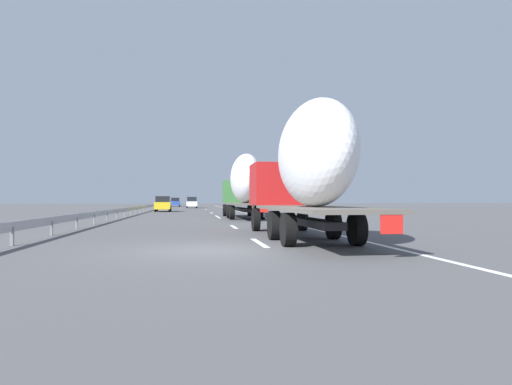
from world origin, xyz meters
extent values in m
plane|color=#4C4C4F|center=(40.00, 0.00, 0.00)|extent=(260.00, 260.00, 0.00)
cube|color=white|center=(2.00, -1.80, 0.00)|extent=(3.20, 0.20, 0.01)
cube|color=white|center=(11.06, -1.80, 0.00)|extent=(3.20, 0.20, 0.01)
cube|color=white|center=(23.90, -1.80, 0.00)|extent=(3.20, 0.20, 0.01)
cube|color=white|center=(27.23, -1.80, 0.00)|extent=(3.20, 0.20, 0.01)
cube|color=white|center=(37.25, -1.80, 0.00)|extent=(3.20, 0.20, 0.01)
cube|color=white|center=(56.10, -1.80, 0.00)|extent=(3.20, 0.20, 0.01)
cube|color=white|center=(45.00, -5.50, 0.00)|extent=(110.00, 0.20, 0.01)
cube|color=#387038|center=(27.01, -3.60, 2.15)|extent=(2.40, 2.50, 1.90)
cube|color=black|center=(28.11, -3.60, 2.65)|extent=(0.08, 2.12, 0.80)
cube|color=#262628|center=(24.08, -3.60, 0.67)|extent=(10.79, 0.70, 0.24)
cube|color=#59544C|center=(21.15, -3.60, 1.14)|extent=(9.33, 2.50, 0.12)
ellipsoid|color=white|center=(20.83, -3.60, 3.03)|extent=(7.19, 2.20, 3.66)
cube|color=red|center=(16.51, -4.29, 0.90)|extent=(0.04, 0.56, 0.56)
cylinder|color=black|center=(27.01, -2.50, 0.52)|extent=(1.04, 0.30, 1.04)
cylinder|color=black|center=(27.01, -4.70, 0.52)|extent=(1.04, 0.30, 1.04)
cylinder|color=black|center=(22.35, -2.50, 0.52)|extent=(1.04, 0.35, 1.04)
cylinder|color=black|center=(22.35, -4.70, 0.52)|extent=(1.04, 0.35, 1.04)
cylinder|color=black|center=(19.95, -2.50, 0.52)|extent=(1.04, 0.35, 1.04)
cylinder|color=black|center=(19.95, -4.70, 0.52)|extent=(1.04, 0.35, 1.04)
cube|color=#B21919|center=(7.71, -3.60, 2.15)|extent=(2.40, 2.50, 1.90)
cube|color=black|center=(8.81, -3.60, 2.65)|extent=(0.08, 2.12, 0.80)
cube|color=#262628|center=(4.78, -3.60, 0.67)|extent=(10.75, 0.70, 0.24)
cube|color=#59544C|center=(1.86, -3.60, 1.14)|extent=(9.29, 2.50, 0.12)
ellipsoid|color=white|center=(1.57, -3.60, 2.96)|extent=(5.98, 2.20, 3.52)
cube|color=red|center=(-2.75, -4.29, 0.90)|extent=(0.04, 0.56, 0.56)
cylinder|color=black|center=(7.71, -2.50, 0.52)|extent=(1.04, 0.30, 1.04)
cylinder|color=black|center=(7.71, -4.70, 0.52)|extent=(1.04, 0.30, 1.04)
cylinder|color=black|center=(3.06, -2.50, 0.52)|extent=(1.04, 0.35, 1.04)
cylinder|color=black|center=(3.06, -4.70, 0.52)|extent=(1.04, 0.35, 1.04)
cylinder|color=black|center=(0.66, -2.50, 0.52)|extent=(1.04, 0.35, 1.04)
cylinder|color=black|center=(0.66, -4.70, 0.52)|extent=(1.04, 0.35, 1.04)
cube|color=#28479E|center=(85.46, 3.66, 0.74)|extent=(4.29, 1.89, 0.84)
cube|color=black|center=(85.14, 3.66, 1.52)|extent=(2.36, 1.67, 0.72)
cylinder|color=black|center=(86.79, 4.51, 0.32)|extent=(0.64, 0.22, 0.64)
cylinder|color=black|center=(86.79, 2.81, 0.32)|extent=(0.64, 0.22, 0.64)
cylinder|color=black|center=(84.14, 4.51, 0.32)|extent=(0.64, 0.22, 0.64)
cylinder|color=black|center=(84.14, 2.81, 0.32)|extent=(0.64, 0.22, 0.64)
cube|color=gold|center=(43.39, 3.77, 0.74)|extent=(4.77, 1.83, 0.84)
cube|color=black|center=(43.03, 3.77, 1.52)|extent=(2.62, 1.61, 0.71)
cylinder|color=black|center=(44.87, 4.59, 0.32)|extent=(0.64, 0.22, 0.64)
cylinder|color=black|center=(44.87, 2.95, 0.32)|extent=(0.64, 0.22, 0.64)
cylinder|color=black|center=(41.91, 4.59, 0.32)|extent=(0.64, 0.22, 0.64)
cylinder|color=black|center=(41.91, 2.95, 0.32)|extent=(0.64, 0.22, 0.64)
cube|color=white|center=(68.22, 0.25, 0.74)|extent=(4.20, 1.86, 0.84)
cube|color=black|center=(67.90, 0.25, 1.55)|extent=(2.31, 1.64, 0.78)
cylinder|color=black|center=(69.52, 1.08, 0.32)|extent=(0.64, 0.22, 0.64)
cylinder|color=black|center=(69.52, -0.58, 0.32)|extent=(0.64, 0.22, 0.64)
cylinder|color=black|center=(66.91, 1.08, 0.32)|extent=(0.64, 0.22, 0.64)
cylinder|color=black|center=(66.91, -0.58, 0.32)|extent=(0.64, 0.22, 0.64)
cylinder|color=gray|center=(42.66, -6.70, 1.18)|extent=(0.10, 0.10, 2.36)
cube|color=#2D569E|center=(42.66, -6.70, 2.71)|extent=(0.06, 0.90, 0.70)
cylinder|color=#472D19|center=(69.71, -12.00, 0.67)|extent=(0.34, 0.34, 1.35)
cone|color=#286B2D|center=(69.71, -12.00, 3.63)|extent=(3.43, 3.43, 4.57)
cylinder|color=#472D19|center=(71.25, -10.14, 0.92)|extent=(0.30, 0.30, 1.84)
cone|color=#286B2D|center=(71.25, -10.14, 4.75)|extent=(3.88, 3.88, 5.81)
cylinder|color=#472D19|center=(60.72, -9.62, 0.88)|extent=(0.29, 0.29, 1.77)
cone|color=#286B2D|center=(60.72, -9.62, 4.53)|extent=(3.81, 3.81, 5.53)
cube|color=#9EA0A5|center=(43.00, 6.00, 0.60)|extent=(94.00, 0.06, 0.32)
cube|color=slate|center=(2.13, 6.00, 0.30)|extent=(0.10, 0.10, 0.60)
cube|color=slate|center=(6.22, 6.00, 0.30)|extent=(0.10, 0.10, 0.60)
cube|color=slate|center=(10.30, 6.00, 0.30)|extent=(0.10, 0.10, 0.60)
cube|color=slate|center=(14.39, 6.00, 0.30)|extent=(0.10, 0.10, 0.60)
cube|color=slate|center=(18.48, 6.00, 0.30)|extent=(0.10, 0.10, 0.60)
cube|color=slate|center=(22.57, 6.00, 0.30)|extent=(0.10, 0.10, 0.60)
cube|color=slate|center=(26.65, 6.00, 0.30)|extent=(0.10, 0.10, 0.60)
cube|color=slate|center=(30.74, 6.00, 0.30)|extent=(0.10, 0.10, 0.60)
cube|color=slate|center=(34.83, 6.00, 0.30)|extent=(0.10, 0.10, 0.60)
cube|color=slate|center=(38.91, 6.00, 0.30)|extent=(0.10, 0.10, 0.60)
cube|color=slate|center=(43.00, 6.00, 0.30)|extent=(0.10, 0.10, 0.60)
cube|color=slate|center=(47.09, 6.00, 0.30)|extent=(0.10, 0.10, 0.60)
cube|color=slate|center=(51.17, 6.00, 0.30)|extent=(0.10, 0.10, 0.60)
cube|color=slate|center=(55.26, 6.00, 0.30)|extent=(0.10, 0.10, 0.60)
cube|color=slate|center=(59.35, 6.00, 0.30)|extent=(0.10, 0.10, 0.60)
cube|color=slate|center=(63.43, 6.00, 0.30)|extent=(0.10, 0.10, 0.60)
cube|color=slate|center=(67.52, 6.00, 0.30)|extent=(0.10, 0.10, 0.60)
cube|color=slate|center=(71.61, 6.00, 0.30)|extent=(0.10, 0.10, 0.60)
cube|color=slate|center=(75.70, 6.00, 0.30)|extent=(0.10, 0.10, 0.60)
cube|color=slate|center=(79.78, 6.00, 0.30)|extent=(0.10, 0.10, 0.60)
cube|color=slate|center=(83.87, 6.00, 0.30)|extent=(0.10, 0.10, 0.60)
cube|color=slate|center=(87.96, 6.00, 0.30)|extent=(0.10, 0.10, 0.60)
camera|label=1|loc=(-13.10, 0.47, 1.44)|focal=32.09mm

